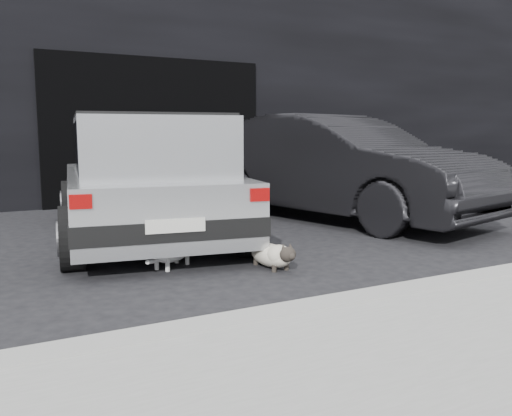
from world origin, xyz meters
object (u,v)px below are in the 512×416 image
second_car (337,167)px  cat_siamese (274,255)px  silver_hatchback (145,173)px  cat_white (174,249)px

second_car → cat_siamese: second_car is taller
silver_hatchback → second_car: size_ratio=0.90×
silver_hatchback → cat_siamese: silver_hatchback is taller
silver_hatchback → cat_white: size_ratio=6.47×
silver_hatchback → cat_white: 1.60m
silver_hatchback → cat_white: bearing=-87.7°
second_car → cat_siamese: bearing=-150.9°
second_car → cat_white: size_ratio=7.18×
cat_siamese → silver_hatchback: bearing=-76.1°
second_car → cat_white: 3.56m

